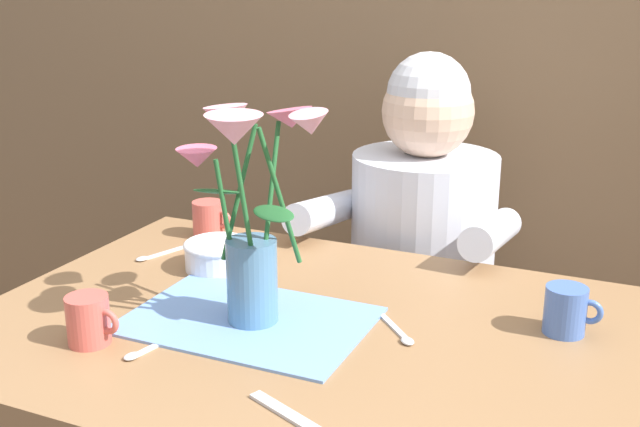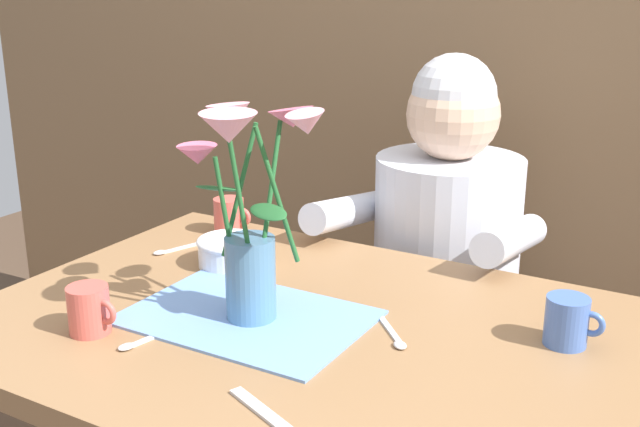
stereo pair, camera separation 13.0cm
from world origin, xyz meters
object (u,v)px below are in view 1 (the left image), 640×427
seated_person (420,291)px  coffee_cup (89,320)px  flower_vase (250,207)px  dinner_knife (300,421)px  ceramic_mug (209,219)px  ceramic_bowl (218,254)px  tea_cup (566,310)px

seated_person → coffee_cup: (-0.30, -0.82, 0.22)m
flower_vase → dinner_knife: 0.37m
seated_person → ceramic_mug: bearing=-144.1°
flower_vase → ceramic_mug: bearing=130.8°
seated_person → ceramic_bowl: bearing=-122.2°
seated_person → tea_cup: size_ratio=12.20×
tea_cup → ceramic_bowl: bearing=178.6°
ceramic_bowl → dinner_knife: bearing=-48.3°
coffee_cup → dinner_knife: bearing=-10.0°
ceramic_bowl → dinner_knife: size_ratio=0.72×
seated_person → flower_vase: bearing=-99.3°
flower_vase → coffee_cup: 0.31m
ceramic_bowl → tea_cup: (0.67, -0.02, 0.01)m
ceramic_bowl → dinner_knife: ceramic_bowl is taller
tea_cup → ceramic_mug: 0.81m
flower_vase → tea_cup: 0.54m
seated_person → tea_cup: seated_person is taller
ceramic_bowl → ceramic_mug: size_ratio=1.46×
coffee_cup → flower_vase: bearing=40.6°
flower_vase → coffee_cup: size_ratio=3.95×
dinner_knife → tea_cup: tea_cup is taller
dinner_knife → tea_cup: bearing=78.6°
seated_person → ceramic_bowl: size_ratio=8.35×
ceramic_bowl → dinner_knife: (0.39, -0.43, -0.03)m
ceramic_mug → flower_vase: bearing=-49.2°
ceramic_mug → seated_person: bearing=36.5°
dinner_knife → coffee_cup: (-0.40, 0.07, 0.04)m
seated_person → ceramic_mug: 0.55m
coffee_cup → tea_cup: (0.68, 0.35, 0.00)m
dinner_knife → coffee_cup: coffee_cup is taller
ceramic_bowl → tea_cup: tea_cup is taller
flower_vase → ceramic_mug: 0.49m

